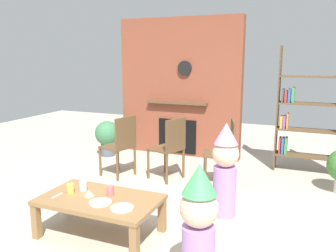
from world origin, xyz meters
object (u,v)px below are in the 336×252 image
at_px(paper_cup_center, 83,186).
at_px(child_in_pink, 225,167).
at_px(birthday_cake_slice, 89,193).
at_px(bookshelf, 303,115).
at_px(coffee_table, 100,203).
at_px(dining_chair_right, 226,149).
at_px(dining_chair_middle, 171,145).
at_px(paper_plate_rear, 100,202).
at_px(child_with_cone_hat, 199,227).
at_px(dining_chair_left, 122,143).
at_px(paper_cup_near_left, 110,190).
at_px(paper_cup_near_right, 70,188).
at_px(potted_plant_short, 107,135).
at_px(paper_plate_front, 122,208).

relative_size(paper_cup_center, child_in_pink, 0.09).
xyz_separation_m(birthday_cake_slice, child_in_pink, (1.15, 0.89, 0.14)).
distance_m(bookshelf, birthday_cake_slice, 3.43).
bearing_deg(bookshelf, coffee_table, -121.38).
bearing_deg(coffee_table, bookshelf, 58.62).
bearing_deg(paper_cup_center, dining_chair_right, 57.94).
bearing_deg(paper_cup_center, bookshelf, 53.90).
relative_size(dining_chair_middle, dining_chair_right, 1.00).
bearing_deg(paper_plate_rear, dining_chair_right, 69.09).
xyz_separation_m(child_with_cone_hat, dining_chair_right, (-0.34, 2.29, -0.02)).
relative_size(paper_plate_rear, child_with_cone_hat, 0.21).
bearing_deg(bookshelf, birthday_cake_slice, -123.11).
xyz_separation_m(paper_cup_center, dining_chair_left, (-0.39, 1.47, 0.08)).
bearing_deg(child_in_pink, dining_chair_middle, -81.41).
relative_size(paper_cup_near_left, paper_cup_near_right, 1.05).
bearing_deg(child_with_cone_hat, potted_plant_short, -25.93).
relative_size(paper_plate_front, paper_plate_rear, 1.01).
distance_m(birthday_cake_slice, dining_chair_middle, 1.73).
relative_size(coffee_table, dining_chair_left, 1.29).
bearing_deg(paper_cup_center, dining_chair_middle, 79.04).
bearing_deg(paper_plate_front, child_with_cone_hat, -22.40).
height_order(paper_cup_center, dining_chair_left, dining_chair_left).
xyz_separation_m(paper_cup_near_right, dining_chair_right, (1.15, 1.83, 0.08)).
xyz_separation_m(paper_plate_front, child_with_cone_hat, (0.83, -0.34, 0.14)).
distance_m(child_in_pink, dining_chair_left, 1.82).
bearing_deg(dining_chair_middle, birthday_cake_slice, 103.66).
bearing_deg(coffee_table, child_with_cone_hat, -22.18).
xyz_separation_m(coffee_table, paper_cup_near_right, (-0.34, -0.01, 0.10)).
bearing_deg(dining_chair_left, child_with_cone_hat, 146.94).
xyz_separation_m(paper_cup_near_left, dining_chair_middle, (-0.01, 1.63, 0.07)).
height_order(paper_cup_near_right, paper_cup_center, paper_cup_near_right).
bearing_deg(paper_plate_front, coffee_table, 158.40).
bearing_deg(dining_chair_middle, child_in_pink, 158.82).
distance_m(child_in_pink, potted_plant_short, 2.93).
distance_m(dining_chair_middle, potted_plant_short, 1.67).
height_order(coffee_table, paper_plate_rear, paper_plate_rear).
height_order(paper_cup_near_right, dining_chair_middle, dining_chair_middle).
height_order(paper_cup_near_right, child_in_pink, child_in_pink).
xyz_separation_m(bookshelf, potted_plant_short, (-3.19, -0.41, -0.50)).
bearing_deg(potted_plant_short, paper_cup_near_left, -57.06).
bearing_deg(birthday_cake_slice, dining_chair_middle, 84.39).
relative_size(child_in_pink, dining_chair_middle, 1.17).
xyz_separation_m(bookshelf, dining_chair_left, (-2.39, -1.27, -0.36)).
xyz_separation_m(dining_chair_left, dining_chair_middle, (0.71, 0.15, 0.00)).
relative_size(paper_cup_near_right, potted_plant_short, 0.15).
bearing_deg(potted_plant_short, paper_cup_center, -63.03).
bearing_deg(birthday_cake_slice, paper_plate_rear, -27.47).
relative_size(bookshelf, dining_chair_middle, 2.11).
height_order(paper_cup_near_left, birthday_cake_slice, paper_cup_near_left).
bearing_deg(dining_chair_middle, potted_plant_short, -6.14).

